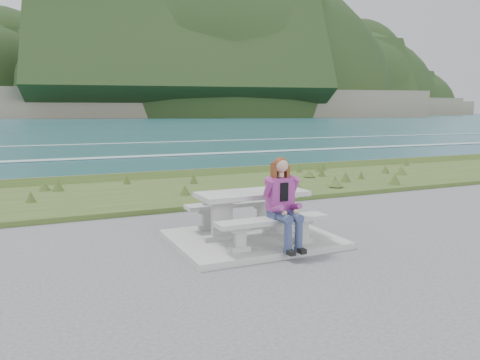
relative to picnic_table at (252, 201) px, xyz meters
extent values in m
cube|color=#B0B0AA|center=(0.00, 0.00, -0.63)|extent=(2.60, 2.10, 0.10)
cube|color=#B0B0AA|center=(-0.54, 0.00, -0.54)|extent=(0.62, 0.12, 0.08)
cube|color=#B0B0AA|center=(-0.54, 0.00, -0.25)|extent=(0.34, 0.09, 0.51)
cube|color=#B0B0AA|center=(-0.54, 0.00, 0.05)|extent=(0.62, 0.12, 0.08)
cube|color=#B0B0AA|center=(0.54, 0.00, -0.54)|extent=(0.62, 0.12, 0.08)
cube|color=#B0B0AA|center=(0.54, 0.00, -0.25)|extent=(0.34, 0.09, 0.51)
cube|color=#B0B0AA|center=(0.54, 0.00, 0.05)|extent=(0.62, 0.12, 0.08)
cube|color=#B0B0AA|center=(0.00, 0.00, 0.13)|extent=(1.80, 0.75, 0.08)
cube|color=#B0B0AA|center=(-0.54, -0.70, -0.54)|extent=(0.30, 0.12, 0.08)
cube|color=#B0B0AA|center=(-0.54, -0.70, -0.39)|extent=(0.17, 0.09, 0.22)
cube|color=#B0B0AA|center=(-0.54, -0.70, -0.24)|extent=(0.30, 0.12, 0.08)
cube|color=#B0B0AA|center=(0.54, -0.70, -0.54)|extent=(0.30, 0.12, 0.08)
cube|color=#B0B0AA|center=(0.54, -0.70, -0.39)|extent=(0.17, 0.09, 0.22)
cube|color=#B0B0AA|center=(0.54, -0.70, -0.24)|extent=(0.30, 0.12, 0.08)
cube|color=#B0B0AA|center=(0.00, -0.70, -0.17)|extent=(1.80, 0.35, 0.07)
cube|color=#B0B0AA|center=(-0.54, 0.70, -0.54)|extent=(0.30, 0.12, 0.08)
cube|color=#B0B0AA|center=(-0.54, 0.70, -0.39)|extent=(0.17, 0.09, 0.22)
cube|color=#B0B0AA|center=(-0.54, 0.70, -0.24)|extent=(0.30, 0.12, 0.08)
cube|color=#B0B0AA|center=(0.54, 0.70, -0.54)|extent=(0.30, 0.12, 0.08)
cube|color=#B0B0AA|center=(0.54, 0.70, -0.39)|extent=(0.17, 0.09, 0.22)
cube|color=#B0B0AA|center=(0.54, 0.70, -0.24)|extent=(0.30, 0.12, 0.08)
cube|color=#B0B0AA|center=(0.00, 0.70, -0.17)|extent=(1.80, 0.35, 0.07)
cube|color=#2F4A1B|center=(0.00, 5.00, -0.68)|extent=(160.00, 4.50, 0.22)
cube|color=#706954|center=(0.00, 7.90, -0.68)|extent=(160.00, 0.80, 2.20)
plane|color=#21535E|center=(0.00, 430.00, -2.48)|extent=(1600.00, 1600.00, 0.00)
cube|color=#B4BEC1|center=(0.00, 14.00, -2.42)|extent=(220.00, 3.00, 0.06)
cube|color=#B4BEC1|center=(0.00, 22.00, -2.42)|extent=(220.00, 2.00, 0.06)
cube|color=#B4BEC1|center=(0.00, 34.00, -2.42)|extent=(220.00, 1.40, 0.06)
cube|color=#B4BEC1|center=(0.00, 52.00, -2.42)|extent=(220.00, 1.00, 0.06)
cube|color=#706954|center=(130.00, 330.00, 6.52)|extent=(296.14, 193.70, 18.00)
ellipsoid|color=black|center=(130.00, 330.00, 9.52)|extent=(311.77, 210.10, 209.95)
cube|color=#706954|center=(320.00, 420.00, 6.52)|extent=(224.66, 148.06, 18.00)
ellipsoid|color=black|center=(320.00, 420.00, 9.52)|extent=(236.23, 161.33, 160.55)
cube|color=#706954|center=(480.00, 520.00, 6.52)|extent=(197.87, 126.05, 18.00)
ellipsoid|color=black|center=(480.00, 520.00, 9.52)|extent=(207.79, 137.80, 117.33)
cube|color=navy|center=(0.14, -0.90, -0.30)|extent=(0.36, 0.67, 0.56)
cube|color=#8C2C7C|center=(0.14, -0.68, 0.23)|extent=(0.39, 0.23, 0.50)
sphere|color=tan|center=(0.14, -0.70, 0.66)|extent=(0.21, 0.21, 0.21)
sphere|color=#581D14|center=(0.14, -0.68, 0.67)|extent=(0.23, 0.23, 0.23)
camera|label=1|loc=(-3.32, -6.76, 1.46)|focal=35.00mm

